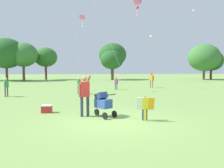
% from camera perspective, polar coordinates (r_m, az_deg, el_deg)
% --- Properties ---
extents(ground_plane, '(120.00, 120.00, 0.00)m').
position_cam_1_polar(ground_plane, '(8.69, 0.02, -9.33)').
color(ground_plane, '#75994C').
extents(treeline_distant, '(39.92, 7.21, 6.34)m').
position_cam_1_polar(treeline_distant, '(36.29, -5.06, 6.96)').
color(treeline_distant, brown).
rests_on(treeline_distant, ground).
extents(child_with_butterfly_kite, '(0.69, 0.37, 0.93)m').
position_cam_1_polar(child_with_butterfly_kite, '(8.81, 8.22, -5.37)').
color(child_with_butterfly_kite, '#33384C').
rests_on(child_with_butterfly_kite, ground).
extents(person_adult_flyer, '(0.55, 0.62, 1.75)m').
position_cam_1_polar(person_adult_flyer, '(9.46, -6.85, -2.04)').
color(person_adult_flyer, '#33384C').
rests_on(person_adult_flyer, ground).
extents(stroller, '(0.93, 1.02, 1.03)m').
position_cam_1_polar(stroller, '(9.36, -2.27, -4.57)').
color(stroller, black).
rests_on(stroller, ground).
extents(kite_orange_delta, '(0.89, 2.58, 6.33)m').
position_cam_1_polar(kite_orange_delta, '(19.50, -7.48, 15.95)').
color(kite_orange_delta, pink).
rests_on(kite_orange_delta, ground).
extents(person_red_shirt, '(0.38, 0.36, 1.49)m').
position_cam_1_polar(person_red_shirt, '(22.94, 9.83, 1.25)').
color(person_red_shirt, '#7F705B').
rests_on(person_red_shirt, ground).
extents(person_sitting_far, '(0.29, 0.35, 1.25)m').
position_cam_1_polar(person_sitting_far, '(17.46, -8.28, -0.11)').
color(person_sitting_far, '#33384C').
rests_on(person_sitting_far, ground).
extents(person_couple_left, '(0.28, 0.39, 1.32)m').
position_cam_1_polar(person_couple_left, '(17.32, -24.94, -0.34)').
color(person_couple_left, '#4C4C51').
rests_on(person_couple_left, ground).
extents(person_kid_running, '(0.30, 0.26, 1.11)m').
position_cam_1_polar(person_kid_running, '(20.72, 1.05, 0.38)').
color(person_kid_running, '#33384C').
rests_on(person_kid_running, ground).
extents(cooler_box, '(0.45, 0.33, 0.35)m').
position_cam_1_polar(cooler_box, '(10.70, -16.01, -5.97)').
color(cooler_box, red).
rests_on(cooler_box, ground).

